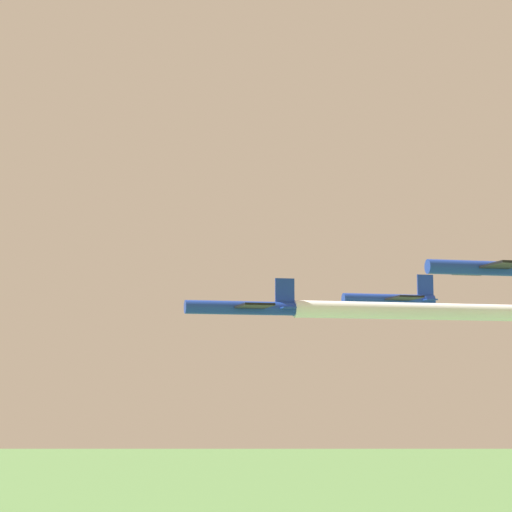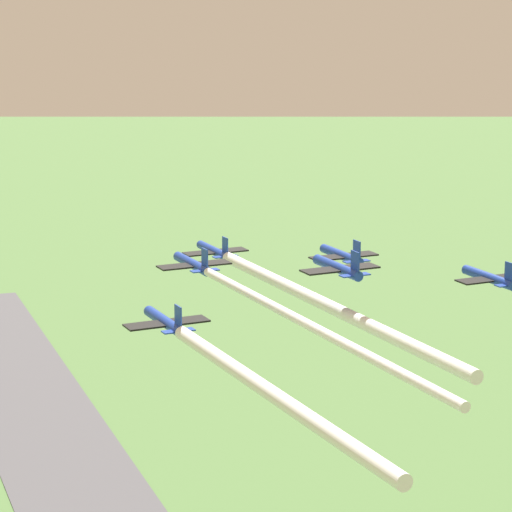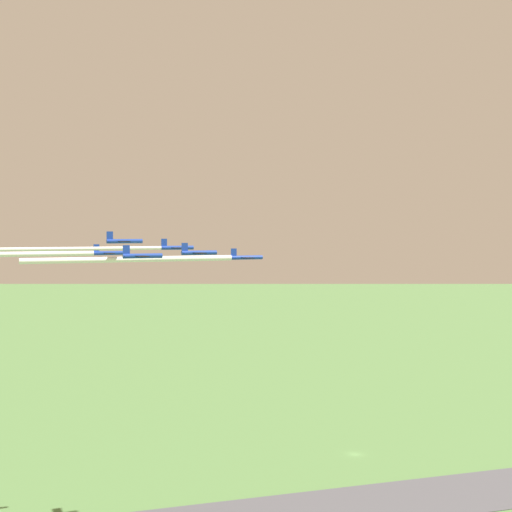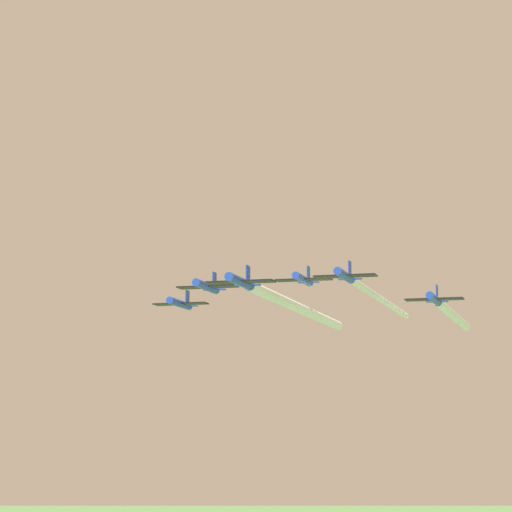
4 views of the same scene
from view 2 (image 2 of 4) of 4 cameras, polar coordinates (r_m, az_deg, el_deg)
jet_0 at (r=150.94m, az=-1.95°, el=0.23°), size 8.42×8.68×2.92m
jet_1 at (r=132.58m, az=-2.96°, el=-0.38°), size 8.42×8.68×2.92m
jet_2 at (r=140.68m, az=4.10°, el=0.03°), size 8.42×8.68×2.92m
jet_3 at (r=115.27m, az=-4.26°, el=-3.11°), size 8.42×8.68×2.92m
jet_4 at (r=122.10m, az=3.93°, el=-0.57°), size 8.42×8.68×2.92m
jet_5 at (r=132.65m, az=10.99°, el=-1.02°), size 8.42×8.68×2.92m
smoke_trail_0 at (r=124.77m, az=3.48°, el=-2.39°), size 15.93×50.07×1.36m
smoke_trail_1 at (r=108.15m, az=2.63°, el=-3.33°), size 14.29×45.87×0.90m
smoke_trail_3 at (r=94.87m, az=0.80°, el=-6.53°), size 12.08×37.29×1.27m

